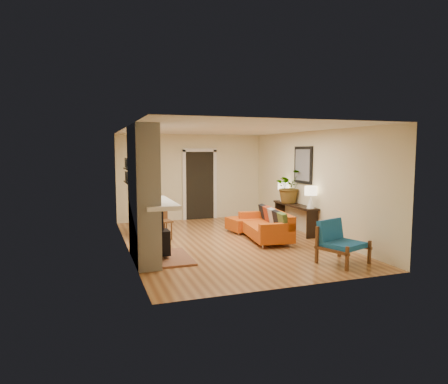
{
  "coord_description": "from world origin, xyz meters",
  "views": [
    {
      "loc": [
        -3.05,
        -8.61,
        2.13
      ],
      "look_at": [
        0.0,
        0.2,
        1.15
      ],
      "focal_mm": 32.0,
      "sensor_mm": 36.0,
      "label": 1
    }
  ],
  "objects": [
    {
      "name": "room_shell",
      "position": [
        0.6,
        2.63,
        1.24
      ],
      "size": [
        6.5,
        6.5,
        6.5
      ],
      "color": "#B37C44",
      "rests_on": "ground"
    },
    {
      "name": "fireplace",
      "position": [
        -2.0,
        -1.0,
        1.24
      ],
      "size": [
        1.09,
        1.68,
        2.6
      ],
      "color": "white",
      "rests_on": "ground"
    },
    {
      "name": "sofa",
      "position": [
        1.02,
        -0.06,
        0.33
      ],
      "size": [
        1.03,
        1.98,
        0.75
      ],
      "color": "silver",
      "rests_on": "ground"
    },
    {
      "name": "ottoman",
      "position": [
        0.79,
        0.93,
        0.21
      ],
      "size": [
        0.82,
        0.82,
        0.37
      ],
      "color": "silver",
      "rests_on": "ground"
    },
    {
      "name": "blue_chair",
      "position": [
        1.44,
        -2.29,
        0.44
      ],
      "size": [
        0.98,
        0.97,
        0.81
      ],
      "color": "brown",
      "rests_on": "ground"
    },
    {
      "name": "dining_table",
      "position": [
        -1.54,
        1.38,
        0.59
      ],
      "size": [
        0.91,
        1.71,
        0.9
      ],
      "color": "brown",
      "rests_on": "ground"
    },
    {
      "name": "console_table",
      "position": [
        2.07,
        0.51,
        0.58
      ],
      "size": [
        0.34,
        1.85,
        0.72
      ],
      "color": "black",
      "rests_on": "ground"
    },
    {
      "name": "lamp_near",
      "position": [
        2.07,
        -0.24,
        1.06
      ],
      "size": [
        0.3,
        0.3,
        0.54
      ],
      "color": "white",
      "rests_on": "console_table"
    },
    {
      "name": "lamp_far",
      "position": [
        2.07,
        1.18,
        1.06
      ],
      "size": [
        0.3,
        0.3,
        0.54
      ],
      "color": "white",
      "rests_on": "console_table"
    },
    {
      "name": "houseplant",
      "position": [
        2.06,
        0.82,
        1.17
      ],
      "size": [
        0.89,
        0.79,
        0.89
      ],
      "primitive_type": "imported",
      "rotation": [
        0.0,
        0.0,
        0.13
      ],
      "color": "#1E5919",
      "rests_on": "console_table"
    }
  ]
}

